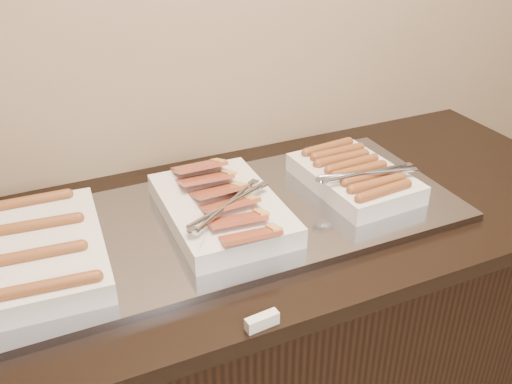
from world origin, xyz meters
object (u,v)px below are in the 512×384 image
(dish_center, at_px, (222,207))
(counter, at_px, (226,359))
(dish_right, at_px, (355,176))
(warming_tray, at_px, (217,222))
(dish_left, at_px, (38,251))

(dish_center, bearing_deg, counter, 109.52)
(dish_center, relative_size, dish_right, 1.20)
(counter, distance_m, warming_tray, 0.46)
(dish_left, height_order, dish_center, dish_center)
(dish_center, bearing_deg, dish_left, -179.34)
(dish_left, distance_m, dish_center, 0.42)
(counter, bearing_deg, dish_right, -0.70)
(counter, distance_m, dish_center, 0.50)
(counter, distance_m, dish_right, 0.63)
(dish_left, bearing_deg, warming_tray, 3.70)
(warming_tray, height_order, dish_right, dish_right)
(warming_tray, relative_size, dish_left, 2.87)
(dish_left, bearing_deg, dish_center, 3.21)
(dish_left, bearing_deg, counter, 3.70)
(dish_left, bearing_deg, dish_right, 3.37)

